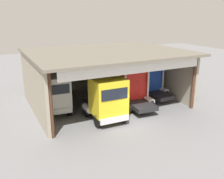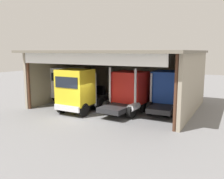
# 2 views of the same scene
# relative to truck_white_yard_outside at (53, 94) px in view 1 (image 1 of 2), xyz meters

# --- Properties ---
(ground_plane) EXTENTS (80.00, 80.00, 0.00)m
(ground_plane) POSITION_rel_truck_white_yard_outside_xyz_m (5.12, -4.33, -1.75)
(ground_plane) COLOR slate
(ground_plane) RESTS_ON ground
(workshop_shed) EXTENTS (13.57, 11.23, 4.99)m
(workshop_shed) POSITION_rel_truck_white_yard_outside_xyz_m (5.12, 1.50, 1.75)
(workshop_shed) COLOR #9E937F
(workshop_shed) RESTS_ON ground
(truck_white_yard_outside) EXTENTS (2.73, 4.89, 3.35)m
(truck_white_yard_outside) POSITION_rel_truck_white_yard_outside_xyz_m (0.00, 0.00, 0.00)
(truck_white_yard_outside) COLOR white
(truck_white_yard_outside) RESTS_ON ground
(truck_yellow_right_bay) EXTENTS (2.62, 4.92, 3.52)m
(truck_yellow_right_bay) POSITION_rel_truck_white_yard_outside_xyz_m (3.35, -3.31, 0.07)
(truck_yellow_right_bay) COLOR yellow
(truck_yellow_right_bay) RESTS_ON ground
(truck_red_center_left_bay) EXTENTS (2.74, 4.88, 3.67)m
(truck_red_center_left_bay) POSITION_rel_truck_white_yard_outside_xyz_m (6.88, -1.22, -0.01)
(truck_red_center_left_bay) COLOR red
(truck_red_center_left_bay) RESTS_ON ground
(truck_blue_center_right_bay) EXTENTS (2.73, 4.97, 3.33)m
(truck_blue_center_right_bay) POSITION_rel_truck_white_yard_outside_xyz_m (9.64, 0.37, 0.02)
(truck_blue_center_right_bay) COLOR #1E47B7
(truck_blue_center_right_bay) RESTS_ON ground
(oil_drum) EXTENTS (0.58, 0.58, 0.86)m
(oil_drum) POSITION_rel_truck_white_yard_outside_xyz_m (8.62, 4.58, -1.32)
(oil_drum) COLOR #197233
(oil_drum) RESTS_ON ground
(tool_cart) EXTENTS (0.90, 0.60, 1.00)m
(tool_cart) POSITION_rel_truck_white_yard_outside_xyz_m (0.72, 4.65, -1.25)
(tool_cart) COLOR black
(tool_cart) RESTS_ON ground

